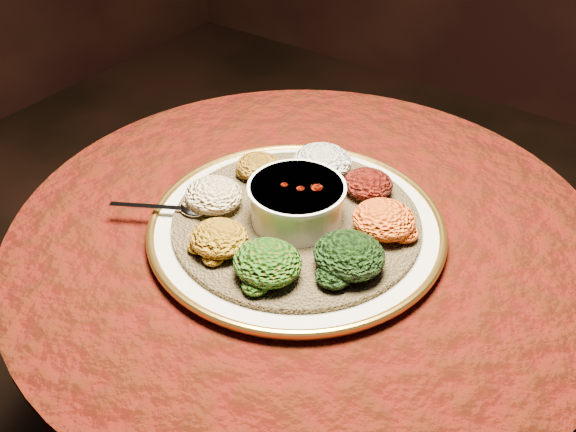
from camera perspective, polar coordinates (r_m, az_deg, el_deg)
The scene contains 13 objects.
table at distance 1.16m, azimuth 1.53°, elevation -7.87°, with size 0.96×0.96×0.73m.
platter at distance 1.01m, azimuth 0.75°, elevation -0.94°, with size 0.52×0.52×0.02m.
injera at distance 1.01m, azimuth 0.76°, elevation -0.47°, with size 0.39×0.39×0.01m, color olive.
stew_bowl at distance 0.98m, azimuth 0.78°, elevation 1.43°, with size 0.15×0.15×0.06m.
spoon at distance 1.03m, azimuth -9.06°, elevation 0.65°, with size 0.14×0.09×0.01m.
portion_ayib at distance 1.09m, azimuth 3.08°, elevation 4.88°, with size 0.10×0.10×0.05m, color beige.
portion_kitfo at distance 1.05m, azimuth 7.12°, elevation 2.86°, with size 0.08×0.08×0.04m, color black.
portion_tikil at distance 0.98m, azimuth 8.53°, elevation -0.31°, with size 0.10×0.09×0.05m, color orange.
portion_gomen at distance 0.90m, azimuth 5.46°, elevation -3.47°, with size 0.10×0.10×0.05m, color black.
portion_mixveg at distance 0.89m, azimuth -1.84°, elevation -4.15°, with size 0.10×0.09×0.05m, color #9D3C0A.
portion_kik at distance 0.94m, azimuth -6.13°, elevation -1.98°, with size 0.09×0.08×0.04m, color #996A0D.
portion_timatim at distance 1.02m, azimuth -6.61°, elevation 1.88°, with size 0.09×0.09×0.05m, color maroon.
portion_shiro at distance 1.09m, azimuth -2.60°, elevation 4.43°, with size 0.08×0.07×0.04m, color #8A5D10.
Camera 1 is at (0.44, -0.68, 1.38)m, focal length 40.00 mm.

